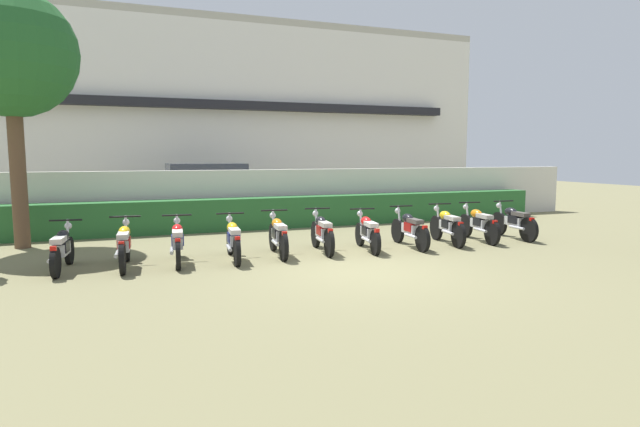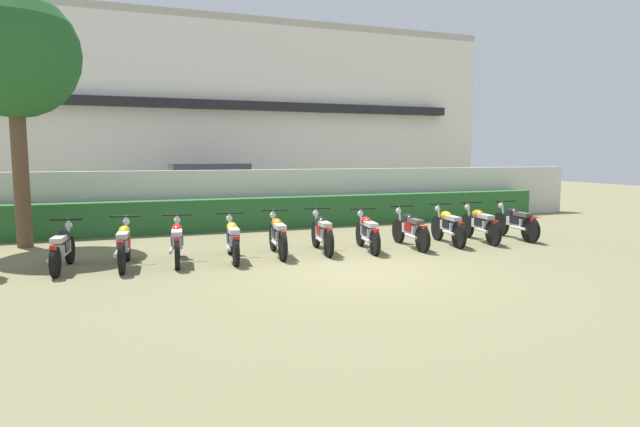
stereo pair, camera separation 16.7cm
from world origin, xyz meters
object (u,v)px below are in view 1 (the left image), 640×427
at_px(motorcycle_in_row_7, 410,229).
at_px(motorcycle_in_row_3, 233,239).
at_px(parked_car, 211,190).
at_px(motorcycle_in_row_4, 278,235).
at_px(motorcycle_in_row_5, 322,232).
at_px(motorcycle_in_row_8, 447,226).
at_px(motorcycle_in_row_2, 178,242).
at_px(motorcycle_in_row_9, 479,224).
at_px(tree_near_inspector, 10,55).
at_px(motorcycle_in_row_1, 124,245).
at_px(motorcycle_in_row_10, 513,221).
at_px(motorcycle_in_row_0, 62,248).
at_px(motorcycle_in_row_6, 367,232).

bearing_deg(motorcycle_in_row_7, motorcycle_in_row_3, 94.91).
relative_size(parked_car, motorcycle_in_row_4, 2.46).
distance_m(motorcycle_in_row_5, motorcycle_in_row_8, 3.28).
xyz_separation_m(motorcycle_in_row_2, motorcycle_in_row_9, (7.47, 0.13, 0.01)).
distance_m(tree_near_inspector, motorcycle_in_row_2, 6.08).
distance_m(motorcycle_in_row_1, motorcycle_in_row_5, 4.21).
bearing_deg(motorcycle_in_row_2, motorcycle_in_row_8, -84.30).
distance_m(parked_car, motorcycle_in_row_4, 8.20).
distance_m(motorcycle_in_row_7, motorcycle_in_row_8, 1.10).
height_order(parked_car, motorcycle_in_row_3, parked_car).
xyz_separation_m(tree_near_inspector, motorcycle_in_row_4, (5.41, -3.08, -4.02)).
distance_m(tree_near_inspector, motorcycle_in_row_3, 6.77).
xyz_separation_m(motorcycle_in_row_1, motorcycle_in_row_7, (6.39, 0.01, -0.01)).
distance_m(motorcycle_in_row_8, motorcycle_in_row_10, 2.11).
bearing_deg(motorcycle_in_row_10, motorcycle_in_row_1, 94.91).
bearing_deg(motorcycle_in_row_0, parked_car, -21.09).
bearing_deg(motorcycle_in_row_5, motorcycle_in_row_8, -84.95).
distance_m(motorcycle_in_row_0, motorcycle_in_row_8, 8.60).
height_order(parked_car, motorcycle_in_row_6, parked_car).
bearing_deg(motorcycle_in_row_5, motorcycle_in_row_10, -83.59).
relative_size(motorcycle_in_row_0, motorcycle_in_row_5, 0.97).
xyz_separation_m(motorcycle_in_row_9, motorcycle_in_row_10, (1.11, -0.00, 0.00)).
relative_size(motorcycle_in_row_0, motorcycle_in_row_8, 0.97).
height_order(parked_car, motorcycle_in_row_10, parked_car).
relative_size(tree_near_inspector, motorcycle_in_row_2, 3.30).
bearing_deg(motorcycle_in_row_3, motorcycle_in_row_10, -83.87).
distance_m(parked_car, motorcycle_in_row_0, 9.18).
bearing_deg(motorcycle_in_row_0, motorcycle_in_row_6, -85.45).
bearing_deg(motorcycle_in_row_4, parked_car, 6.31).
distance_m(motorcycle_in_row_2, motorcycle_in_row_3, 1.12).
bearing_deg(motorcycle_in_row_9, motorcycle_in_row_0, 98.19).
bearing_deg(motorcycle_in_row_9, motorcycle_in_row_1, 98.94).
distance_m(tree_near_inspector, motorcycle_in_row_5, 8.19).
xyz_separation_m(motorcycle_in_row_2, motorcycle_in_row_3, (1.12, -0.04, -0.00)).
distance_m(motorcycle_in_row_5, motorcycle_in_row_6, 1.07).
distance_m(motorcycle_in_row_2, motorcycle_in_row_4, 2.14).
height_order(motorcycle_in_row_1, motorcycle_in_row_3, motorcycle_in_row_1).
height_order(tree_near_inspector, motorcycle_in_row_0, tree_near_inspector).
bearing_deg(motorcycle_in_row_3, motorcycle_in_row_0, 92.75).
distance_m(motorcycle_in_row_4, motorcycle_in_row_6, 2.11).
bearing_deg(motorcycle_in_row_10, motorcycle_in_row_9, 93.87).
bearing_deg(motorcycle_in_row_4, motorcycle_in_row_8, -85.07).
bearing_deg(motorcycle_in_row_7, motorcycle_in_row_10, -82.96).
bearing_deg(tree_near_inspector, motorcycle_in_row_6, -23.09).
bearing_deg(motorcycle_in_row_8, tree_near_inspector, 81.35).
height_order(motorcycle_in_row_3, motorcycle_in_row_5, motorcycle_in_row_5).
bearing_deg(motorcycle_in_row_4, motorcycle_in_row_10, -84.34).
height_order(tree_near_inspector, motorcycle_in_row_9, tree_near_inspector).
bearing_deg(motorcycle_in_row_6, motorcycle_in_row_10, -78.70).
xyz_separation_m(tree_near_inspector, motorcycle_in_row_5, (6.47, -3.02, -4.02)).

